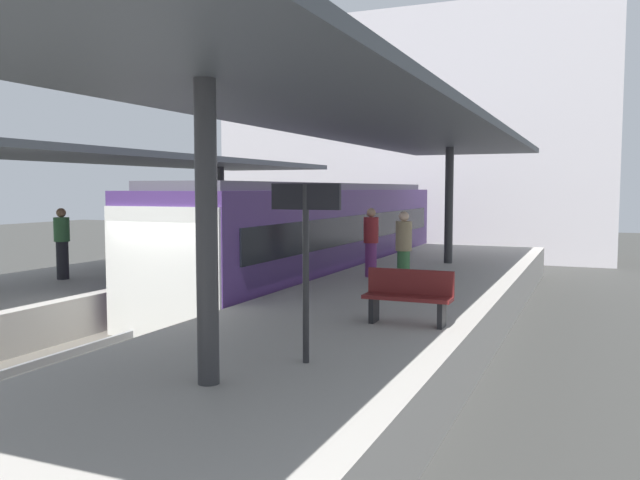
{
  "coord_description": "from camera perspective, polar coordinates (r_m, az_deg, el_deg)",
  "views": [
    {
      "loc": [
        7.67,
        -10.87,
        3.15
      ],
      "look_at": [
        0.88,
        5.12,
        1.76
      ],
      "focal_mm": 36.45,
      "sensor_mm": 36.0,
      "label": 1
    }
  ],
  "objects": [
    {
      "name": "passenger_mid_platform",
      "position": [
        16.49,
        -21.71,
        -0.2
      ],
      "size": [
        0.36,
        0.36,
        1.69
      ],
      "color": "#232328",
      "rests_on": "platform_left"
    },
    {
      "name": "platform_right",
      "position": [
        11.84,
        3.36,
        -8.38
      ],
      "size": [
        4.4,
        28.0,
        1.0
      ],
      "primitive_type": "cube",
      "color": "#ADA8A0",
      "rests_on": "ground_plane"
    },
    {
      "name": "track_ballast",
      "position": [
        13.65,
        -12.01,
        -8.45
      ],
      "size": [
        3.2,
        28.0,
        0.2
      ],
      "primitive_type": "cube",
      "color": "#59544C",
      "rests_on": "ground_plane"
    },
    {
      "name": "platform_bench",
      "position": [
        10.4,
        7.78,
        -4.8
      ],
      "size": [
        1.4,
        0.41,
        0.86
      ],
      "color": "black",
      "rests_on": "platform_right"
    },
    {
      "name": "rail_far_side",
      "position": [
        13.22,
        -9.44,
        -8.08
      ],
      "size": [
        0.08,
        28.0,
        0.14
      ],
      "primitive_type": "cube",
      "color": "slate",
      "rests_on": "track_ballast"
    },
    {
      "name": "ground_plane",
      "position": [
        13.68,
        -12.0,
        -8.86
      ],
      "size": [
        80.0,
        80.0,
        0.0
      ],
      "primitive_type": "plane",
      "color": "#383835"
    },
    {
      "name": "rail_near_side",
      "position": [
        14.03,
        -14.45,
        -7.43
      ],
      "size": [
        0.08,
        28.0,
        0.14
      ],
      "primitive_type": "cube",
      "color": "slate",
      "rests_on": "track_ballast"
    },
    {
      "name": "platform_left",
      "position": [
        16.03,
        -23.28,
        -5.33
      ],
      "size": [
        4.4,
        28.0,
        1.0
      ],
      "primitive_type": "cube",
      "color": "#ADA8A0",
      "rests_on": "ground_plane"
    },
    {
      "name": "passenger_near_bench",
      "position": [
        15.8,
        4.5,
        -0.11
      ],
      "size": [
        0.36,
        0.36,
        1.67
      ],
      "color": "#7A337A",
      "rests_on": "platform_right"
    },
    {
      "name": "passenger_far_end",
      "position": [
        14.37,
        7.35,
        -0.65
      ],
      "size": [
        0.36,
        0.36,
        1.65
      ],
      "color": "#386B3D",
      "rests_on": "platform_right"
    },
    {
      "name": "platform_sign",
      "position": [
        7.89,
        -1.26,
        0.74
      ],
      "size": [
        0.9,
        0.08,
        2.21
      ],
      "color": "#262628",
      "rests_on": "platform_right"
    },
    {
      "name": "station_building_backdrop",
      "position": [
        32.02,
        8.31,
        8.72
      ],
      "size": [
        18.0,
        6.0,
        11.0
      ],
      "primitive_type": "cube",
      "color": "#B7B2B7",
      "rests_on": "ground_plane"
    },
    {
      "name": "canopy_right",
      "position": [
        12.93,
        5.56,
        9.87
      ],
      "size": [
        4.18,
        21.0,
        3.48
      ],
      "color": "#333335",
      "rests_on": "platform_right"
    },
    {
      "name": "commuter_train",
      "position": [
        19.74,
        0.08,
        0.43
      ],
      "size": [
        2.78,
        15.86,
        3.1
      ],
      "color": "#472D6B",
      "rests_on": "track_ballast"
    },
    {
      "name": "canopy_left",
      "position": [
        16.82,
        -20.18,
        6.86
      ],
      "size": [
        4.18,
        21.0,
        3.02
      ],
      "color": "#333335",
      "rests_on": "platform_left"
    }
  ]
}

